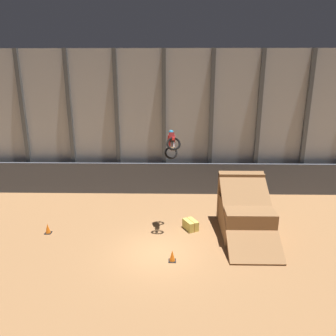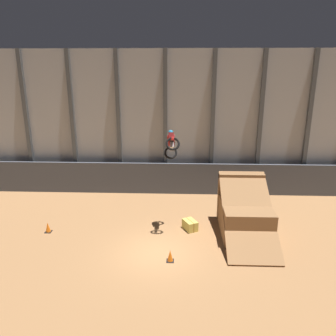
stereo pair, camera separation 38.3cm
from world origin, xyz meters
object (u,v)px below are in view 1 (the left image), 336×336
Objects in this scene: traffic_cone_near_ramp at (48,229)px; hay_bale_trackside at (190,225)px; traffic_cone_arena_edge at (172,256)px; rider_bike_solo at (172,144)px; dirt_ramp at (244,213)px.

traffic_cone_near_ramp is 0.54× the size of hay_bale_trackside.
traffic_cone_near_ramp is 1.00× the size of traffic_cone_arena_edge.
traffic_cone_arena_edge is (0.05, -3.36, -4.71)m from rider_bike_solo.
rider_bike_solo reaches higher than hay_bale_trackside.
dirt_ramp is at bearing 38.68° from traffic_cone_arena_edge.
rider_bike_solo is 8.42m from traffic_cone_near_ramp.
traffic_cone_arena_edge reaches higher than hay_bale_trackside.
hay_bale_trackside is at bearing 4.48° from traffic_cone_near_ramp.
traffic_cone_arena_edge is (7.00, -2.67, 0.00)m from traffic_cone_near_ramp.
traffic_cone_near_ramp is at bearing 159.15° from traffic_cone_arena_edge.
traffic_cone_near_ramp and traffic_cone_arena_edge have the same top height.
dirt_ramp is 2.99× the size of rider_bike_solo.
traffic_cone_near_ramp is at bearing -175.52° from hay_bale_trackside.
hay_bale_trackside is (1.03, 3.30, -0.00)m from traffic_cone_arena_edge.
traffic_cone_arena_edge is at bearing -96.02° from rider_bike_solo.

